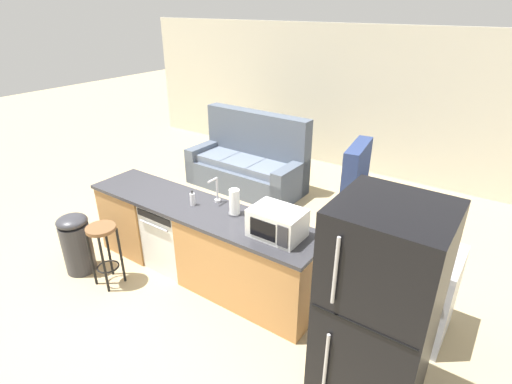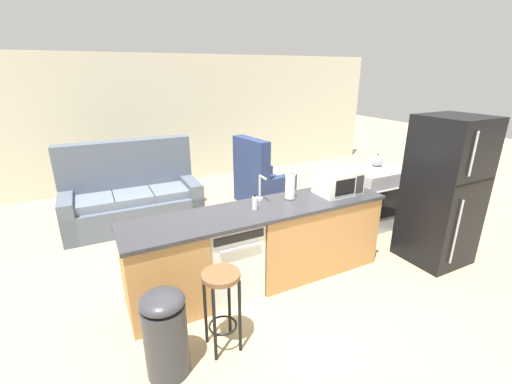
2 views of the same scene
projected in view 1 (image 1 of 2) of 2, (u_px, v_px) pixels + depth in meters
The scene contains 15 objects.
ground_plane at pixel (193, 270), 4.82m from camera, with size 24.00×24.00×0.00m, color tan.
wall_back at pixel (361, 101), 7.21m from camera, with size 10.00×0.06×2.60m.
kitchen_counter at pixel (207, 247), 4.52m from camera, with size 2.94×0.66×0.90m.
dishwasher at pixel (176, 234), 4.77m from camera, with size 0.58×0.61×0.84m.
stove_range at pixel (411, 288), 3.82m from camera, with size 0.76×0.68×0.90m.
refrigerator at pixel (377, 320), 2.81m from camera, with size 0.72×0.73×1.81m.
microwave at pixel (277, 223), 3.77m from camera, with size 0.50×0.37×0.28m.
sink_faucet at pixel (216, 192), 4.41m from camera, with size 0.07×0.18×0.30m.
paper_towel_roll at pixel (234, 202), 4.16m from camera, with size 0.14×0.14×0.28m.
soap_bottle at pixel (193, 199), 4.37m from camera, with size 0.06×0.06×0.18m.
kettle at pixel (444, 240), 3.60m from camera, with size 0.21×0.17×0.19m.
bar_stool at pixel (104, 243), 4.38m from camera, with size 0.32×0.32×0.74m.
trash_bin at pixel (77, 243), 4.66m from camera, with size 0.35×0.35×0.74m.
couch at pixel (250, 164), 6.87m from camera, with size 2.01×0.93×1.27m.
armchair at pixel (367, 204), 5.62m from camera, with size 0.92×0.96×1.20m.
Camera 1 is at (2.88, -2.80, 2.93)m, focal length 28.00 mm.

